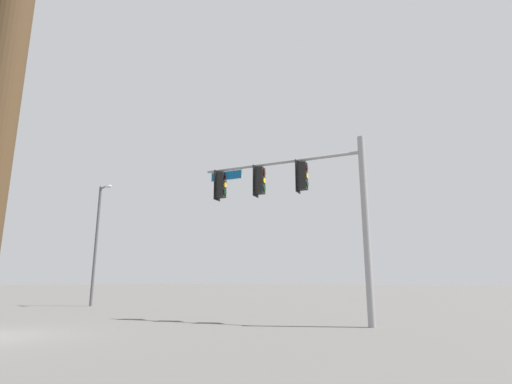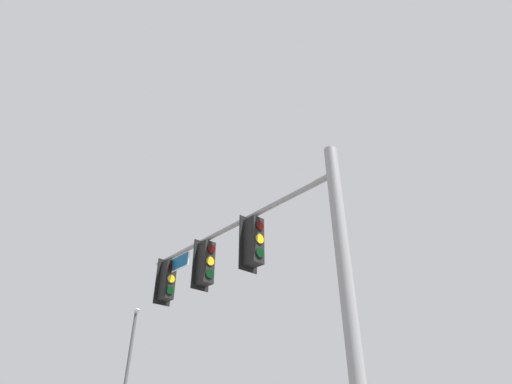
# 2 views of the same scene
# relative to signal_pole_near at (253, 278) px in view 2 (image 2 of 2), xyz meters

# --- Properties ---
(signal_pole_near) EXTENTS (6.70, 1.33, 6.83)m
(signal_pole_near) POSITION_rel_signal_pole_near_xyz_m (0.00, 0.00, 0.00)
(signal_pole_near) COLOR gray
(signal_pole_near) RESTS_ON ground_plane
(street_lamp) EXTENTS (1.73, 0.63, 7.81)m
(street_lamp) POSITION_rel_signal_pole_near_xyz_m (16.24, -2.54, -0.25)
(street_lamp) COLOR #4C4C51
(street_lamp) RESTS_ON ground_plane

